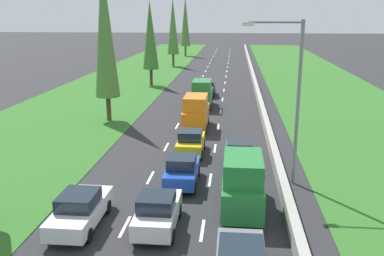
# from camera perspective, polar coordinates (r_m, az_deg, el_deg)

# --- Properties ---
(ground_plane) EXTENTS (300.00, 300.00, 0.00)m
(ground_plane) POSITION_cam_1_polar(r_m,az_deg,el_deg) (62.96, 2.86, 6.45)
(ground_plane) COLOR #28282B
(ground_plane) RESTS_ON ground
(grass_verge_left) EXTENTS (14.00, 140.00, 0.04)m
(grass_verge_left) POSITION_cam_1_polar(r_m,az_deg,el_deg) (64.80, -8.46, 6.57)
(grass_verge_left) COLOR #2D6623
(grass_verge_left) RESTS_ON ground
(grass_verge_right) EXTENTS (14.00, 140.00, 0.04)m
(grass_verge_right) POSITION_cam_1_polar(r_m,az_deg,el_deg) (63.91, 15.89, 6.05)
(grass_verge_right) COLOR #2D6623
(grass_verge_right) RESTS_ON ground
(median_barrier) EXTENTS (0.44, 120.00, 0.85)m
(median_barrier) POSITION_cam_1_polar(r_m,az_deg,el_deg) (62.89, 8.09, 6.71)
(median_barrier) COLOR #9E9B93
(median_barrier) RESTS_ON ground
(lane_markings) EXTENTS (3.64, 116.00, 0.01)m
(lane_markings) POSITION_cam_1_polar(r_m,az_deg,el_deg) (62.96, 2.86, 6.46)
(lane_markings) COLOR white
(lane_markings) RESTS_ON ground
(green_van_right_lane) EXTENTS (1.96, 4.90, 2.82)m
(green_van_right_lane) POSITION_cam_1_polar(r_m,az_deg,el_deg) (20.99, 6.69, -7.27)
(green_van_right_lane) COLOR #237A33
(green_van_right_lane) RESTS_ON ground
(teal_hatchback_right_lane) EXTENTS (1.74, 3.90, 1.72)m
(teal_hatchback_right_lane) POSITION_cam_1_polar(r_m,az_deg,el_deg) (26.90, 6.27, -3.47)
(teal_hatchback_right_lane) COLOR teal
(teal_hatchback_right_lane) RESTS_ON ground
(white_hatchback_centre_lane) EXTENTS (1.74, 3.90, 1.72)m
(white_hatchback_centre_lane) POSITION_cam_1_polar(r_m,az_deg,el_deg) (19.39, -4.56, -10.98)
(white_hatchback_centre_lane) COLOR white
(white_hatchback_centre_lane) RESTS_ON ground
(blue_hatchback_centre_lane) EXTENTS (1.74, 3.90, 1.72)m
(blue_hatchback_centre_lane) POSITION_cam_1_polar(r_m,az_deg,el_deg) (24.07, -1.30, -5.64)
(blue_hatchback_centre_lane) COLOR #1E47B7
(blue_hatchback_centre_lane) RESTS_ON ground
(yellow_hatchback_centre_lane) EXTENTS (1.74, 3.90, 1.72)m
(yellow_hatchback_centre_lane) POSITION_cam_1_polar(r_m,az_deg,el_deg) (29.18, -0.17, -1.90)
(yellow_hatchback_centre_lane) COLOR yellow
(yellow_hatchback_centre_lane) RESTS_ON ground
(orange_van_centre_lane) EXTENTS (1.96, 4.90, 2.82)m
(orange_van_centre_lane) POSITION_cam_1_polar(r_m,az_deg,el_deg) (35.48, 0.52, 2.10)
(orange_van_centre_lane) COLOR orange
(orange_van_centre_lane) RESTS_ON ground
(green_van_centre_lane) EXTENTS (1.96, 4.90, 2.82)m
(green_van_centre_lane) POSITION_cam_1_polar(r_m,az_deg,el_deg) (43.63, 1.35, 4.53)
(green_van_centre_lane) COLOR #237A33
(green_van_centre_lane) RESTS_ON ground
(black_hatchback_centre_lane) EXTENTS (1.74, 3.90, 1.72)m
(black_hatchback_centre_lane) POSITION_cam_1_polar(r_m,az_deg,el_deg) (49.99, 2.05, 5.21)
(black_hatchback_centre_lane) COLOR black
(black_hatchback_centre_lane) RESTS_ON ground
(white_sedan_left_lane) EXTENTS (1.82, 4.50, 1.64)m
(white_sedan_left_lane) POSITION_cam_1_polar(r_m,az_deg,el_deg) (20.22, -14.57, -10.39)
(white_sedan_left_lane) COLOR white
(white_sedan_left_lane) RESTS_ON ground
(poplar_tree_second) EXTENTS (2.15, 2.15, 13.87)m
(poplar_tree_second) POSITION_cam_1_polar(r_m,az_deg,el_deg) (38.17, -11.47, 12.71)
(poplar_tree_second) COLOR #4C3823
(poplar_tree_second) RESTS_ON ground
(poplar_tree_third) EXTENTS (2.07, 2.07, 10.96)m
(poplar_tree_third) POSITION_cam_1_polar(r_m,az_deg,el_deg) (57.03, -5.55, 12.11)
(poplar_tree_third) COLOR #4C3823
(poplar_tree_third) RESTS_ON ground
(poplar_tree_fourth) EXTENTS (2.10, 2.10, 11.85)m
(poplar_tree_fourth) POSITION_cam_1_polar(r_m,az_deg,el_deg) (77.97, -2.54, 13.25)
(poplar_tree_fourth) COLOR #4C3823
(poplar_tree_fourth) RESTS_ON ground
(poplar_tree_fifth) EXTENTS (2.12, 2.12, 12.81)m
(poplar_tree_fifth) POSITION_cam_1_polar(r_m,az_deg,el_deg) (97.25, -0.89, 13.88)
(poplar_tree_fifth) COLOR #4C3823
(poplar_tree_fifth) RESTS_ON ground
(street_light_mast) EXTENTS (3.20, 0.28, 9.00)m
(street_light_mast) POSITION_cam_1_polar(r_m,az_deg,el_deg) (23.78, 13.10, 4.72)
(street_light_mast) COLOR gray
(street_light_mast) RESTS_ON ground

